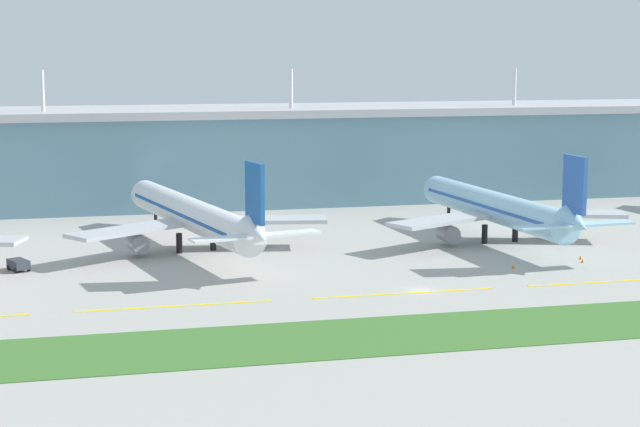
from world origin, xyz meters
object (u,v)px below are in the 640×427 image
object	(u,v)px
airliner_near_middle	(193,215)
safety_cone_right_wingtip	(583,261)
pushback_tug	(18,264)
airliner_far_middle	(497,208)
safety_cone_nose_front	(513,267)
safety_cone_left_wingtip	(580,257)

from	to	relation	value
airliner_near_middle	safety_cone_right_wingtip	distance (m)	69.09
airliner_near_middle	pushback_tug	world-z (taller)	airliner_near_middle
airliner_far_middle	safety_cone_nose_front	world-z (taller)	airliner_far_middle
airliner_far_middle	safety_cone_right_wingtip	distance (m)	24.08
safety_cone_left_wingtip	safety_cone_right_wingtip	world-z (taller)	same
safety_cone_left_wingtip	safety_cone_nose_front	xyz separation A→B (m)	(-14.61, -4.53, 0.00)
safety_cone_right_wingtip	pushback_tug	bearing A→B (deg)	170.46
airliner_far_middle	airliner_near_middle	bearing A→B (deg)	175.49
pushback_tug	safety_cone_left_wingtip	world-z (taller)	pushback_tug
airliner_far_middle	safety_cone_left_wingtip	world-z (taller)	airliner_far_middle
airliner_near_middle	pushback_tug	bearing A→B (deg)	-159.65
airliner_near_middle	safety_cone_nose_front	bearing A→B (deg)	-29.97
pushback_tug	safety_cone_nose_front	xyz separation A→B (m)	(79.92, -17.50, -0.75)
airliner_near_middle	safety_cone_left_wingtip	bearing A→B (deg)	-20.58
safety_cone_left_wingtip	safety_cone_right_wingtip	bearing A→B (deg)	-110.25
airliner_far_middle	pushback_tug	bearing A→B (deg)	-175.61
airliner_near_middle	airliner_far_middle	distance (m)	57.16
safety_cone_left_wingtip	safety_cone_nose_front	world-z (taller)	same
pushback_tug	safety_cone_nose_front	distance (m)	81.82
pushback_tug	safety_cone_right_wingtip	xyz separation A→B (m)	(93.52, -15.72, -0.75)
airliner_near_middle	safety_cone_right_wingtip	xyz separation A→B (m)	(63.34, -26.91, -6.10)
safety_cone_nose_front	safety_cone_left_wingtip	bearing A→B (deg)	17.22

